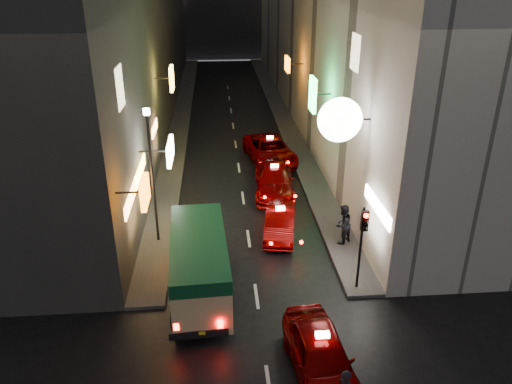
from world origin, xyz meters
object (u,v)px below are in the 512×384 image
object	(u,v)px
taxi_near	(321,353)
traffic_light	(363,232)
minibus	(199,260)
lamp_post	(152,168)

from	to	relation	value
taxi_near	traffic_light	distance (m)	5.14
minibus	lamp_post	world-z (taller)	lamp_post
minibus	traffic_light	world-z (taller)	traffic_light
traffic_light	lamp_post	world-z (taller)	lamp_post
minibus	taxi_near	size ratio (longest dim) A/B	1.05
minibus	taxi_near	bearing A→B (deg)	-49.93
minibus	lamp_post	distance (m)	5.13
lamp_post	minibus	bearing A→B (deg)	-64.12
traffic_light	lamp_post	distance (m)	9.42
minibus	lamp_post	bearing A→B (deg)	115.88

